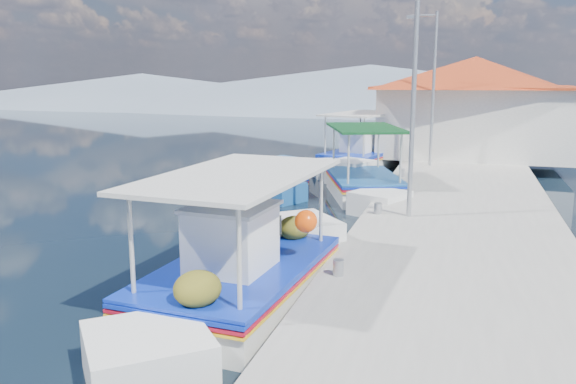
# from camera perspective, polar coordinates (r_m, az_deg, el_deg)

# --- Properties ---
(ground) EXTENTS (160.00, 160.00, 0.00)m
(ground) POSITION_cam_1_polar(r_m,az_deg,el_deg) (14.87, -7.16, -4.77)
(ground) COLOR black
(ground) RESTS_ON ground
(quay) EXTENTS (5.00, 44.00, 0.50)m
(quay) POSITION_cam_1_polar(r_m,az_deg,el_deg) (19.42, 16.57, -0.56)
(quay) COLOR #A8A59D
(quay) RESTS_ON ground
(bollards) EXTENTS (0.20, 17.20, 0.30)m
(bollards) POSITION_cam_1_polar(r_m,az_deg,el_deg) (18.72, 10.18, 0.55)
(bollards) COLOR #A5A8AD
(bollards) RESTS_ON quay
(main_caique) EXTENTS (2.75, 8.17, 2.70)m
(main_caique) POSITION_cam_1_polar(r_m,az_deg,el_deg) (10.79, -4.56, -8.13)
(main_caique) COLOR white
(main_caique) RESTS_ON ground
(caique_green_canopy) EXTENTS (3.70, 6.66, 2.66)m
(caique_green_canopy) POSITION_cam_1_polar(r_m,az_deg,el_deg) (20.13, 7.54, 0.66)
(caique_green_canopy) COLOR white
(caique_green_canopy) RESTS_ON ground
(caique_blue_hull) EXTENTS (2.93, 5.80, 1.08)m
(caique_blue_hull) POSITION_cam_1_polar(r_m,az_deg,el_deg) (21.37, -0.43, 1.10)
(caique_blue_hull) COLOR #184F91
(caique_blue_hull) RESTS_ON ground
(caique_far) EXTENTS (3.54, 7.54, 2.73)m
(caique_far) POSITION_cam_1_polar(r_m,az_deg,el_deg) (26.24, 7.15, 3.42)
(caique_far) COLOR white
(caique_far) RESTS_ON ground
(harbor_building) EXTENTS (10.49, 10.49, 4.40)m
(harbor_building) POSITION_cam_1_polar(r_m,az_deg,el_deg) (28.06, 17.65, 8.15)
(harbor_building) COLOR white
(harbor_building) RESTS_ON quay
(lamp_post_near) EXTENTS (1.21, 0.14, 6.00)m
(lamp_post_near) POSITION_cam_1_polar(r_m,az_deg,el_deg) (15.09, 11.84, 10.16)
(lamp_post_near) COLOR #A5A8AD
(lamp_post_near) RESTS_ON quay
(lamp_post_far) EXTENTS (1.21, 0.14, 6.00)m
(lamp_post_far) POSITION_cam_1_polar(r_m,az_deg,el_deg) (24.07, 13.81, 10.46)
(lamp_post_far) COLOR #A5A8AD
(lamp_post_far) RESTS_ON quay
(mountain_ridge) EXTENTS (171.40, 96.00, 5.50)m
(mountain_ridge) POSITION_cam_1_polar(r_m,az_deg,el_deg) (69.06, 17.59, 9.19)
(mountain_ridge) COLOR gray
(mountain_ridge) RESTS_ON ground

